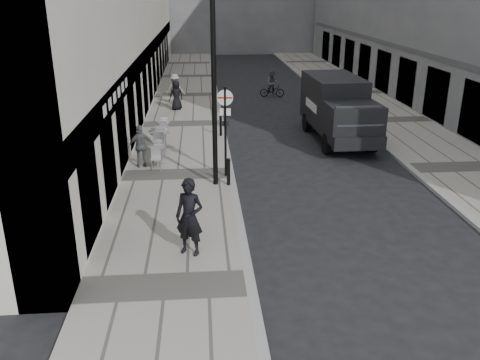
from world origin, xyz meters
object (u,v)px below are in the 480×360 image
Objects in this scene: sign_post at (225,120)px; cyclist at (272,87)px; walking_man at (189,217)px; panel_van at (338,106)px; lamppost at (214,79)px.

sign_post reaches higher than cyclist.
walking_man is 0.34× the size of panel_van.
lamppost reaches higher than walking_man.
walking_man is 21.38m from cyclist.
sign_post is 1.95× the size of cyclist.
panel_van is at bearing 47.90° from sign_post.
sign_post is 1.81m from lamppost.
cyclist is (4.19, 15.80, -3.14)m from lamppost.
walking_man is at bearing -99.30° from lamppost.
panel_van is at bearing 44.27° from lamppost.
lamppost is 1.09× the size of panel_van.
sign_post is (1.22, 5.79, 1.08)m from walking_man.
panel_van is (6.60, 10.62, 0.44)m from walking_man.
cyclist is (3.79, 14.99, -1.57)m from sign_post.
sign_post is at bearing -95.23° from cyclist.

